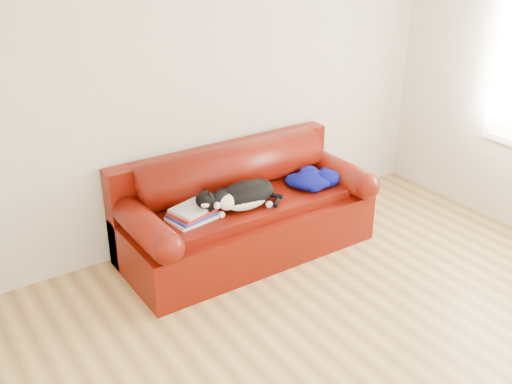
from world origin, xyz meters
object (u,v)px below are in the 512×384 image
Objects in this scene: blanket at (312,179)px; sofa_base at (247,226)px; book_stack at (192,213)px; cat at (245,196)px.

sofa_base is at bearing 170.67° from blanket.
cat is at bearing -7.33° from book_stack.
sofa_base is 0.70m from blanket.
cat is at bearing -177.34° from blanket.
cat is 1.59× the size of blanket.
book_stack is (-0.54, -0.08, 0.31)m from sofa_base.
book_stack is 0.50× the size of cat.
sofa_base is at bearing 7.96° from book_stack.
book_stack is 0.80× the size of blanket.
sofa_base is 0.40m from cat.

